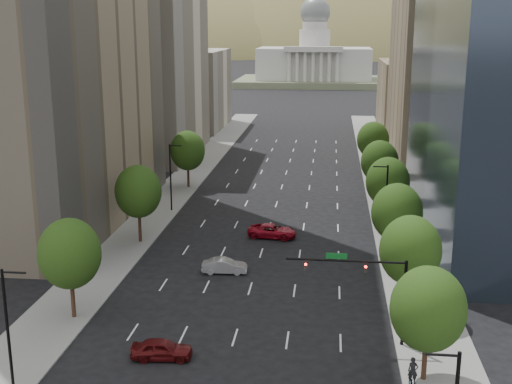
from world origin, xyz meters
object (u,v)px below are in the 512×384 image
(capitol, at_px, (314,63))
(car_silver, at_px, (225,266))
(traffic_signal, at_px, (372,282))
(cyclist, at_px, (412,380))
(car_maroon, at_px, (162,349))
(car_red_far, at_px, (272,231))

(capitol, height_order, car_silver, capitol)
(traffic_signal, bearing_deg, capitol, 92.74)
(cyclist, bearing_deg, car_maroon, 169.40)
(cyclist, bearing_deg, car_silver, 126.19)
(capitol, bearing_deg, traffic_signal, -87.26)
(car_red_far, height_order, cyclist, cyclist)
(car_maroon, distance_m, car_red_far, 30.03)
(car_silver, bearing_deg, car_maroon, 169.77)
(traffic_signal, xyz_separation_m, car_maroon, (-15.42, -4.00, -4.40))
(traffic_signal, bearing_deg, car_maroon, -165.45)
(car_red_far, bearing_deg, traffic_signal, -153.02)
(car_maroon, height_order, car_silver, car_maroon)
(capitol, distance_m, car_maroon, 223.90)
(traffic_signal, xyz_separation_m, cyclist, (2.47, -6.79, -4.19))
(car_silver, xyz_separation_m, car_red_far, (3.71, 11.77, 0.04))
(capitol, xyz_separation_m, car_silver, (-3.00, -205.97, -7.84))
(traffic_signal, height_order, cyclist, traffic_signal)
(car_silver, bearing_deg, cyclist, -146.21)
(car_silver, distance_m, car_red_far, 12.34)
(car_silver, height_order, cyclist, cyclist)
(car_maroon, height_order, car_red_far, car_red_far)
(traffic_signal, relative_size, car_maroon, 2.01)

